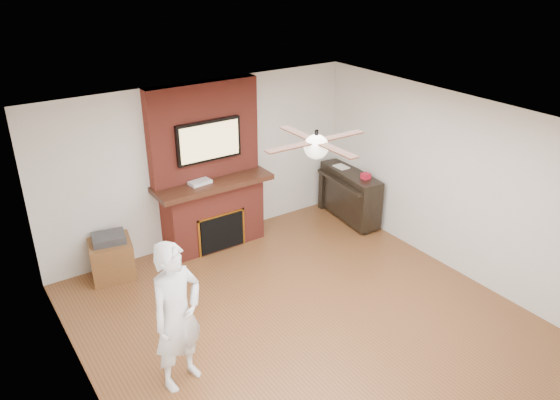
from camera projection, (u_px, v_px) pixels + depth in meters
room_shell at (313, 237)px, 6.11m from camera, size 5.36×5.86×2.86m
fireplace at (210, 184)px, 8.13m from camera, size 1.78×0.64×2.50m
tv at (209, 141)px, 7.81m from camera, size 1.00×0.08×0.60m
ceiling_fan at (316, 146)px, 5.65m from camera, size 1.21×1.21×0.31m
person at (177, 316)px, 5.49m from camera, size 0.70×0.57×1.66m
side_table at (111, 257)px, 7.56m from camera, size 0.66×0.66×0.65m
piano at (349, 194)px, 9.11m from camera, size 0.62×1.34×0.94m
cable_box at (200, 182)px, 7.91m from camera, size 0.34×0.22×0.05m
candle_orange at (208, 247)px, 8.31m from camera, size 0.07×0.07×0.12m
candle_green at (221, 245)px, 8.38m from camera, size 0.07×0.07×0.08m
candle_cream at (222, 242)px, 8.44m from camera, size 0.09×0.09×0.10m
candle_blue at (227, 242)px, 8.47m from camera, size 0.07×0.07×0.09m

